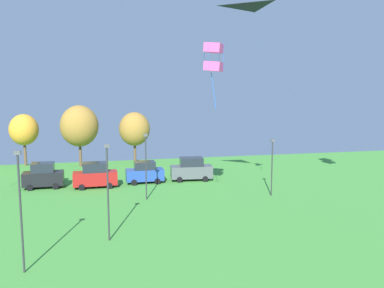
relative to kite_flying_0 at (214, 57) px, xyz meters
name	(u,v)px	position (x,y,z in m)	size (l,w,h in m)	color
kite_flying_0	(214,57)	(0.00, 0.00, 0.00)	(1.84, 1.82, 5.17)	#E54C93
kite_flying_4	(254,28)	(4.27, 2.38, 2.75)	(4.35, 4.20, 0.38)	black
parked_car_leftmost	(43,176)	(-14.90, 12.61, -11.51)	(4.10, 2.10, 2.70)	black
parked_car_second_from_left	(95,176)	(-9.59, 11.60, -11.51)	(4.57, 2.06, 2.69)	maroon
parked_car_third_from_left	(145,172)	(-4.28, 12.58, -11.63)	(4.13, 2.06, 2.42)	#234299
parked_car_rightmost_in_row	(191,169)	(1.03, 12.70, -11.53)	(4.80, 2.32, 2.64)	#4C5156
light_post_0	(146,163)	(-4.86, 5.80, -9.30)	(0.36, 0.20, 6.23)	#2D2D33
light_post_1	(272,164)	(7.18, 4.50, -9.65)	(0.36, 0.20, 5.55)	#2D2D33
light_post_2	(108,187)	(-8.50, -4.00, -9.06)	(0.36, 0.20, 6.70)	#2D2D33
light_post_3	(20,206)	(-13.34, -7.94, -8.90)	(0.36, 0.20, 7.03)	#2D2D33
treeline_tree_1	(24,130)	(-18.97, 26.41, -7.96)	(3.81, 3.81, 6.98)	brown
treeline_tree_2	(79,126)	(-11.64, 23.99, -7.37)	(4.97, 4.97, 8.19)	brown
treeline_tree_3	(135,129)	(-4.28, 25.47, -8.09)	(4.29, 4.29, 7.11)	brown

